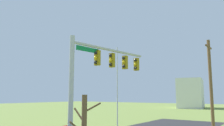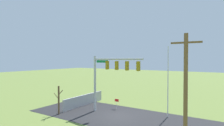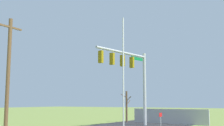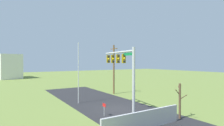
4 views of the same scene
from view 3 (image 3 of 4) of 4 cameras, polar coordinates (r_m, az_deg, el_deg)
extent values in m
cube|color=#B7B5AD|center=(27.61, 7.52, -12.03)|extent=(6.00, 6.00, 0.01)
cube|color=#A8A8AD|center=(28.73, 11.35, -10.36)|extent=(0.20, 7.52, 1.43)
cylinder|color=#B2B5BA|center=(26.65, 6.50, -5.12)|extent=(0.28, 0.28, 6.59)
cylinder|color=#B2B5BA|center=(24.27, 2.13, 2.09)|extent=(6.58, 1.08, 0.20)
cube|color=#0F7238|center=(25.92, 4.98, 0.86)|extent=(1.79, 0.27, 0.28)
cube|color=#937A0F|center=(25.22, 3.97, 0.12)|extent=(0.29, 0.39, 0.96)
sphere|color=black|center=(25.38, 4.16, 0.76)|extent=(0.22, 0.22, 0.22)
sphere|color=yellow|center=(25.34, 4.16, 0.08)|extent=(0.22, 0.22, 0.22)
sphere|color=black|center=(25.30, 4.17, -0.59)|extent=(0.22, 0.22, 0.22)
cube|color=#937A0F|center=(24.13, 2.08, 0.46)|extent=(0.29, 0.39, 0.96)
sphere|color=black|center=(24.29, 2.29, 1.12)|extent=(0.22, 0.22, 0.22)
sphere|color=yellow|center=(24.25, 2.29, 0.42)|extent=(0.22, 0.22, 0.22)
sphere|color=black|center=(24.21, 2.30, -0.28)|extent=(0.22, 0.22, 0.22)
cube|color=#937A0F|center=(23.07, 0.02, 0.84)|extent=(0.29, 0.39, 0.96)
sphere|color=black|center=(23.23, 0.25, 1.53)|extent=(0.22, 0.22, 0.22)
sphere|color=yellow|center=(23.18, 0.25, 0.79)|extent=(0.22, 0.22, 0.22)
sphere|color=black|center=(23.14, 0.25, 0.06)|extent=(0.22, 0.22, 0.22)
cube|color=#937A0F|center=(22.05, -2.24, 1.24)|extent=(0.29, 0.39, 0.96)
sphere|color=black|center=(22.20, -1.98, 1.96)|extent=(0.22, 0.22, 0.22)
sphere|color=yellow|center=(22.16, -1.98, 1.20)|extent=(0.22, 0.22, 0.22)
sphere|color=black|center=(22.11, -1.99, 0.43)|extent=(0.22, 0.22, 0.22)
cylinder|color=silver|center=(18.47, 2.26, -2.43)|extent=(0.10, 0.10, 7.62)
cylinder|color=brown|center=(20.89, -19.94, -2.21)|extent=(0.26, 0.26, 7.89)
cube|color=brown|center=(21.45, -19.53, 6.72)|extent=(1.90, 0.12, 0.12)
cylinder|color=brown|center=(30.43, 2.91, -8.66)|extent=(0.20, 0.20, 3.22)
cylinder|color=brown|center=(30.75, 3.24, -7.86)|extent=(0.78, 0.07, 0.57)
cylinder|color=brown|center=(30.32, 2.35, -6.53)|extent=(0.54, 0.47, 0.39)
cylinder|color=brown|center=(30.27, 3.34, -7.08)|extent=(0.12, 0.61, 0.55)
cylinder|color=silver|center=(24.22, 9.66, -11.54)|extent=(0.04, 0.04, 0.90)
cube|color=red|center=(24.18, 9.62, -10.10)|extent=(0.56, 0.02, 0.32)
camera|label=1|loc=(39.03, -0.04, -6.14)|focal=36.49mm
camera|label=2|loc=(30.90, -37.61, 1.58)|focal=29.33mm
camera|label=4|loc=(37.30, 30.53, -1.87)|focal=28.68mm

